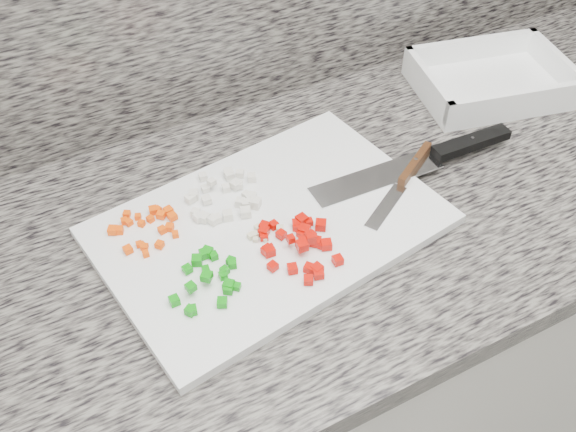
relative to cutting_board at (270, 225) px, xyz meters
name	(u,v)px	position (x,y,z in m)	size (l,w,h in m)	color
cabinet	(314,368)	(0.10, 0.01, -0.48)	(3.92, 0.62, 0.86)	silver
countertop	(322,213)	(0.10, 0.01, -0.03)	(3.96, 0.64, 0.04)	slate
cutting_board	(270,225)	(0.00, 0.00, 0.00)	(0.48, 0.32, 0.02)	white
carrot_pile	(147,226)	(-0.16, 0.07, 0.01)	(0.10, 0.10, 0.01)	#FF4D05
onion_pile	(226,198)	(-0.04, 0.07, 0.01)	(0.12, 0.12, 0.02)	silver
green_pepper_pile	(209,277)	(-0.12, -0.06, 0.02)	(0.11, 0.11, 0.02)	#0C8A0C
red_pepper_pile	(299,243)	(0.01, -0.06, 0.02)	(0.11, 0.13, 0.02)	#C40B02
garlic_pile	(262,233)	(-0.02, -0.02, 0.01)	(0.05, 0.03, 0.01)	beige
chef_knife	(440,154)	(0.31, 0.00, 0.01)	(0.36, 0.06, 0.02)	silver
paring_knife	(408,174)	(0.24, -0.01, 0.01)	(0.19, 0.12, 0.02)	silver
tray	(491,82)	(0.53, 0.13, 0.01)	(0.31, 0.25, 0.06)	white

